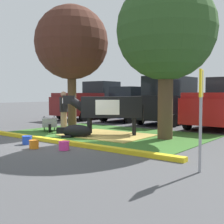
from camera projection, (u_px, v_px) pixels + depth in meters
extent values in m
plane|color=#4C4C4F|center=(67.00, 140.00, 10.21)|extent=(80.00, 80.00, 0.00)
cube|color=#386B28|center=(109.00, 134.00, 11.69)|extent=(7.64, 4.97, 0.02)
cube|color=yellow|center=(58.00, 141.00, 9.61)|extent=(8.84, 0.24, 0.12)
cube|color=tan|center=(107.00, 135.00, 11.31)|extent=(3.25, 2.47, 0.04)
cylinder|color=#4C3823|center=(72.00, 99.00, 13.28)|extent=(0.39, 0.39, 2.74)
sphere|color=#4C281E|center=(72.00, 43.00, 13.13)|extent=(3.28, 3.28, 3.28)
cylinder|color=#4C3823|center=(165.00, 103.00, 10.38)|extent=(0.53, 0.53, 2.61)
sphere|color=#2D5123|center=(166.00, 30.00, 10.23)|extent=(3.48, 3.48, 3.48)
cube|color=black|center=(112.00, 107.00, 11.36)|extent=(2.28, 1.91, 0.80)
cube|color=white|center=(108.00, 107.00, 11.37)|extent=(1.15, 1.11, 0.56)
cylinder|color=black|center=(78.00, 104.00, 11.41)|extent=(0.70, 0.63, 0.58)
cube|color=black|center=(69.00, 100.00, 11.41)|extent=(0.51, 0.47, 0.32)
cube|color=white|center=(64.00, 101.00, 11.42)|extent=(0.21, 0.23, 0.20)
cylinder|color=black|center=(89.00, 127.00, 11.20)|extent=(0.14, 0.14, 0.70)
cylinder|color=black|center=(90.00, 126.00, 11.69)|extent=(0.14, 0.14, 0.70)
cylinder|color=black|center=(134.00, 127.00, 11.13)|extent=(0.14, 0.14, 0.70)
cylinder|color=black|center=(134.00, 126.00, 11.62)|extent=(0.14, 0.14, 0.70)
cylinder|color=black|center=(143.00, 113.00, 11.33)|extent=(0.06, 0.06, 0.70)
ellipsoid|color=black|center=(77.00, 131.00, 10.81)|extent=(1.18, 1.02, 0.48)
cube|color=black|center=(61.00, 130.00, 10.85)|extent=(0.34, 0.32, 0.22)
cube|color=silver|center=(57.00, 130.00, 10.85)|extent=(0.11, 0.12, 0.16)
cylinder|color=black|center=(66.00, 137.00, 10.67)|extent=(0.35, 0.28, 0.10)
cylinder|color=#9E7F5B|center=(64.00, 122.00, 12.15)|extent=(0.26, 0.26, 0.87)
cylinder|color=black|center=(64.00, 105.00, 12.10)|extent=(0.34, 0.34, 0.60)
sphere|color=#8C664C|center=(64.00, 94.00, 12.08)|extent=(0.24, 0.24, 0.24)
cylinder|color=black|center=(67.00, 104.00, 12.30)|extent=(0.09, 0.09, 0.57)
cylinder|color=black|center=(61.00, 104.00, 11.90)|extent=(0.09, 0.09, 0.57)
cube|color=gray|center=(49.00, 122.00, 12.61)|extent=(1.08, 1.03, 0.36)
cylinder|color=black|center=(50.00, 129.00, 12.13)|extent=(0.34, 0.30, 0.36)
cylinder|color=black|center=(54.00, 128.00, 12.97)|extent=(0.04, 0.04, 0.24)
cylinder|color=black|center=(44.00, 128.00, 12.86)|extent=(0.04, 0.04, 0.24)
cylinder|color=black|center=(54.00, 118.00, 13.28)|extent=(0.44, 0.36, 0.23)
cylinder|color=black|center=(44.00, 118.00, 13.18)|extent=(0.44, 0.36, 0.23)
cylinder|color=#99999E|center=(201.00, 122.00, 5.98)|extent=(0.06, 0.06, 2.07)
cube|color=yellow|center=(201.00, 83.00, 5.93)|extent=(0.15, 0.44, 0.56)
cylinder|color=blue|center=(27.00, 140.00, 9.39)|extent=(0.30, 0.30, 0.26)
torus|color=blue|center=(27.00, 136.00, 9.38)|extent=(0.32, 0.32, 0.02)
cylinder|color=orange|center=(34.00, 144.00, 8.67)|extent=(0.28, 0.28, 0.24)
torus|color=orange|center=(34.00, 140.00, 8.66)|extent=(0.30, 0.30, 0.02)
cylinder|color=#EA3893|center=(64.00, 146.00, 8.44)|extent=(0.30, 0.30, 0.24)
torus|color=#EA3893|center=(64.00, 142.00, 8.43)|extent=(0.32, 0.32, 0.02)
cube|color=maroon|center=(92.00, 105.00, 19.07)|extent=(2.14, 5.45, 1.10)
cube|color=black|center=(102.00, 89.00, 19.73)|extent=(1.89, 1.85, 1.00)
cube|color=maroon|center=(78.00, 95.00, 18.09)|extent=(1.97, 2.75, 0.24)
cylinder|color=black|center=(99.00, 112.00, 21.09)|extent=(0.24, 0.65, 0.64)
cylinder|color=black|center=(121.00, 113.00, 19.82)|extent=(0.24, 0.65, 0.64)
cylinder|color=black|center=(61.00, 114.00, 18.38)|extent=(0.24, 0.65, 0.64)
cylinder|color=black|center=(84.00, 116.00, 17.11)|extent=(0.24, 0.65, 0.64)
cube|color=navy|center=(131.00, 108.00, 17.57)|extent=(1.91, 4.44, 0.90)
cube|color=black|center=(131.00, 94.00, 17.52)|extent=(1.64, 2.24, 0.80)
cylinder|color=black|center=(132.00, 113.00, 19.27)|extent=(0.24, 0.65, 0.64)
cylinder|color=black|center=(156.00, 115.00, 18.14)|extent=(0.24, 0.65, 0.64)
cylinder|color=black|center=(104.00, 116.00, 17.07)|extent=(0.24, 0.65, 0.64)
cylinder|color=black|center=(129.00, 118.00, 15.93)|extent=(0.24, 0.65, 0.64)
cube|color=black|center=(170.00, 107.00, 15.84)|extent=(2.02, 4.65, 1.20)
cube|color=black|center=(171.00, 86.00, 15.77)|extent=(1.75, 3.24, 1.00)
cylinder|color=black|center=(168.00, 115.00, 17.63)|extent=(0.24, 0.65, 0.64)
cylinder|color=black|center=(198.00, 117.00, 16.43)|extent=(0.24, 0.65, 0.64)
cylinder|color=black|center=(140.00, 119.00, 15.32)|extent=(0.24, 0.65, 0.64)
cylinder|color=black|center=(173.00, 121.00, 14.12)|extent=(0.24, 0.65, 0.64)
cube|color=red|center=(224.00, 109.00, 13.91)|extent=(2.14, 5.45, 1.10)
cube|color=red|center=(214.00, 95.00, 12.93)|extent=(1.97, 2.75, 0.24)
cylinder|color=black|center=(216.00, 118.00, 15.93)|extent=(0.24, 0.65, 0.64)
cylinder|color=black|center=(187.00, 123.00, 13.22)|extent=(0.24, 0.65, 0.64)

